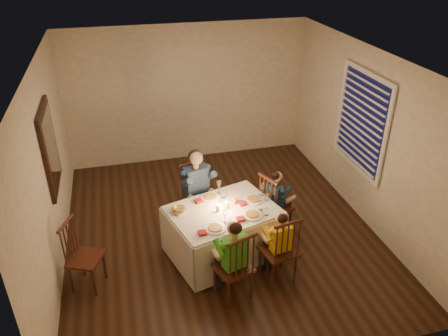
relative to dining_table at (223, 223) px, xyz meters
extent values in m
plane|color=black|center=(0.09, 0.57, -0.53)|extent=(5.00, 5.00, 0.00)
cube|color=silver|center=(-2.16, 0.57, 0.77)|extent=(0.02, 5.00, 2.60)
cube|color=silver|center=(2.34, 0.57, 0.77)|extent=(0.02, 5.00, 2.60)
cube|color=silver|center=(0.09, 3.07, 0.77)|extent=(4.50, 0.02, 2.60)
plane|color=white|center=(0.09, 0.57, 2.07)|extent=(5.00, 5.00, 0.00)
cube|color=silver|center=(0.00, 0.00, 0.19)|extent=(1.61, 1.34, 0.04)
cube|color=silver|center=(-0.14, 0.48, -0.16)|extent=(1.37, 0.42, 0.68)
cube|color=silver|center=(0.14, -0.48, -0.16)|extent=(1.37, 0.42, 0.68)
cube|color=silver|center=(0.67, 0.20, -0.16)|extent=(0.31, 0.99, 0.68)
cube|color=silver|center=(-0.67, -0.20, -0.16)|extent=(0.31, 0.99, 0.68)
cylinder|color=white|center=(-0.11, 0.32, 0.22)|extent=(0.32, 0.32, 0.02)
cylinder|color=white|center=(-0.20, -0.39, 0.22)|extent=(0.32, 0.32, 0.02)
cylinder|color=white|center=(0.33, -0.23, 0.22)|extent=(0.32, 0.32, 0.02)
cylinder|color=white|center=(0.46, 0.11, 0.22)|extent=(0.32, 0.32, 0.02)
cylinder|color=white|center=(-0.08, -0.02, 0.26)|extent=(0.06, 0.06, 0.10)
cylinder|color=white|center=(0.05, 0.02, 0.26)|extent=(0.06, 0.06, 0.10)
sphere|color=#FEFF43|center=(-0.64, 0.12, 0.26)|extent=(0.09, 0.09, 0.09)
sphere|color=orange|center=(0.19, 0.11, 0.25)|extent=(0.08, 0.08, 0.08)
imported|color=white|center=(-0.58, 0.09, 0.24)|extent=(0.28, 0.28, 0.05)
cube|color=black|center=(-2.13, 0.87, 0.97)|extent=(0.05, 0.95, 1.15)
cube|color=white|center=(-2.11, 0.87, 0.97)|extent=(0.01, 0.78, 0.98)
cube|color=#0D0E36|center=(2.32, 0.67, 0.97)|extent=(0.01, 1.20, 1.40)
cube|color=white|center=(2.30, 0.67, 0.97)|extent=(0.03, 1.34, 1.54)
camera|label=1|loc=(-1.18, -4.68, 3.51)|focal=35.00mm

